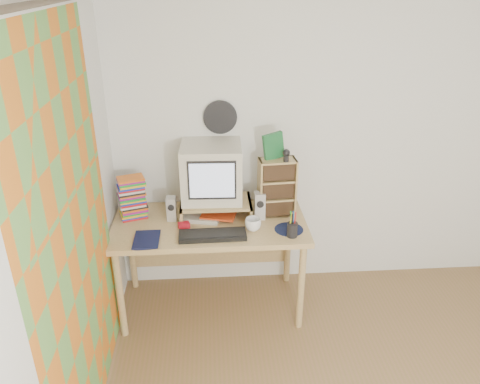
{
  "coord_description": "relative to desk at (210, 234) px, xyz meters",
  "views": [
    {
      "loc": [
        -1.02,
        -1.61,
        2.39
      ],
      "look_at": [
        -0.81,
        1.33,
        1.01
      ],
      "focal_mm": 35.0,
      "sensor_mm": 36.0,
      "label": 1
    }
  ],
  "objects": [
    {
      "name": "back_wall",
      "position": [
        1.03,
        0.31,
        0.63
      ],
      "size": [
        3.5,
        0.0,
        3.5
      ],
      "primitive_type": "plane",
      "rotation": [
        1.57,
        0.0,
        0.0
      ],
      "color": "white",
      "rests_on": "floor"
    },
    {
      "name": "left_wall",
      "position": [
        -0.72,
        -1.44,
        0.63
      ],
      "size": [
        0.0,
        3.5,
        3.5
      ],
      "primitive_type": "plane",
      "rotation": [
        1.57,
        0.0,
        1.57
      ],
      "color": "white",
      "rests_on": "floor"
    },
    {
      "name": "curtain",
      "position": [
        -0.68,
        -0.96,
        0.53
      ],
      "size": [
        0.0,
        2.2,
        2.2
      ],
      "primitive_type": "plane",
      "rotation": [
        1.57,
        0.0,
        1.57
      ],
      "color": "orange",
      "rests_on": "left_wall"
    },
    {
      "name": "wall_disc",
      "position": [
        0.1,
        0.29,
        0.81
      ],
      "size": [
        0.25,
        0.02,
        0.25
      ],
      "primitive_type": "cylinder",
      "rotation": [
        1.57,
        0.0,
        0.0
      ],
      "color": "black",
      "rests_on": "back_wall"
    },
    {
      "name": "desk",
      "position": [
        0.0,
        0.0,
        0.0
      ],
      "size": [
        1.4,
        0.7,
        0.75
      ],
      "color": "tan",
      "rests_on": "floor"
    },
    {
      "name": "monitor_riser",
      "position": [
        0.05,
        0.04,
        0.23
      ],
      "size": [
        0.52,
        0.3,
        0.12
      ],
      "color": "tan",
      "rests_on": "desk"
    },
    {
      "name": "crt_monitor",
      "position": [
        0.03,
        0.09,
        0.46
      ],
      "size": [
        0.45,
        0.45,
        0.41
      ],
      "primitive_type": "cube",
      "rotation": [
        0.0,
        0.0,
        -0.03
      ],
      "color": "beige",
      "rests_on": "monitor_riser"
    },
    {
      "name": "speaker_left",
      "position": [
        -0.27,
        -0.01,
        0.23
      ],
      "size": [
        0.07,
        0.07,
        0.18
      ],
      "primitive_type": "cube",
      "rotation": [
        0.0,
        0.0,
        -0.06
      ],
      "color": "silver",
      "rests_on": "desk"
    },
    {
      "name": "speaker_right",
      "position": [
        0.37,
        -0.03,
        0.24
      ],
      "size": [
        0.08,
        0.08,
        0.21
      ],
      "primitive_type": "cube",
      "rotation": [
        0.0,
        0.0,
        0.02
      ],
      "color": "silver",
      "rests_on": "desk"
    },
    {
      "name": "keyboard",
      "position": [
        0.02,
        -0.28,
        0.15
      ],
      "size": [
        0.46,
        0.16,
        0.03
      ],
      "primitive_type": "cube",
      "rotation": [
        0.0,
        0.0,
        0.02
      ],
      "color": "black",
      "rests_on": "desk"
    },
    {
      "name": "dvd_stack",
      "position": [
        -0.56,
        0.05,
        0.26
      ],
      "size": [
        0.21,
        0.18,
        0.26
      ],
      "primitive_type": null,
      "rotation": [
        0.0,
        0.0,
        0.31
      ],
      "color": "brown",
      "rests_on": "desk"
    },
    {
      "name": "cd_rack",
      "position": [
        0.5,
        0.02,
        0.36
      ],
      "size": [
        0.28,
        0.16,
        0.44
      ],
      "primitive_type": "cube",
      "rotation": [
        0.0,
        0.0,
        0.08
      ],
      "color": "tan",
      "rests_on": "desk"
    },
    {
      "name": "mug",
      "position": [
        0.3,
        -0.2,
        0.18
      ],
      "size": [
        0.13,
        0.13,
        0.09
      ],
      "primitive_type": "imported",
      "rotation": [
        0.0,
        0.0,
        -0.1
      ],
      "color": "white",
      "rests_on": "desk"
    },
    {
      "name": "diary",
      "position": [
        -0.51,
        -0.3,
        0.16
      ],
      "size": [
        0.21,
        0.16,
        0.04
      ],
      "primitive_type": "imported",
      "rotation": [
        0.0,
        0.0,
        0.01
      ],
      "color": "#10153B",
      "rests_on": "desk"
    },
    {
      "name": "mousepad",
      "position": [
        0.56,
        -0.21,
        0.14
      ],
      "size": [
        0.25,
        0.25,
        0.0
      ],
      "primitive_type": "cylinder",
      "rotation": [
        0.0,
        0.0,
        -0.25
      ],
      "color": "#0F1234",
      "rests_on": "desk"
    },
    {
      "name": "pen_cup",
      "position": [
        0.56,
        -0.31,
        0.21
      ],
      "size": [
        0.07,
        0.07,
        0.14
      ],
      "primitive_type": null,
      "rotation": [
        0.0,
        0.0,
        -0.02
      ],
      "color": "black",
      "rests_on": "desk"
    },
    {
      "name": "papers",
      "position": [
        -0.01,
        0.01,
        0.15
      ],
      "size": [
        0.33,
        0.27,
        0.04
      ],
      "primitive_type": null,
      "rotation": [
        0.0,
        0.0,
        -0.25
      ],
      "color": "beige",
      "rests_on": "desk"
    },
    {
      "name": "red_box",
      "position": [
        -0.18,
        -0.13,
        0.15
      ],
      "size": [
        0.09,
        0.07,
        0.04
      ],
      "primitive_type": "cube",
      "rotation": [
        0.0,
        0.0,
        0.28
      ],
      "color": "red",
      "rests_on": "desk"
    },
    {
      "name": "game_box",
      "position": [
        0.46,
        0.04,
        0.67
      ],
      "size": [
        0.15,
        0.08,
        0.19
      ],
      "primitive_type": "cube",
      "rotation": [
        0.0,
        0.0,
        0.33
      ],
      "color": "#1C6231",
      "rests_on": "cd_rack"
    },
    {
      "name": "webcam",
      "position": [
        0.55,
        -0.02,
        0.62
      ],
      "size": [
        0.06,
        0.06,
        0.09
      ],
      "primitive_type": null,
      "rotation": [
        0.0,
        0.0,
        -0.05
      ],
      "color": "black",
      "rests_on": "cd_rack"
    }
  ]
}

